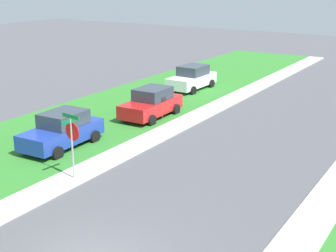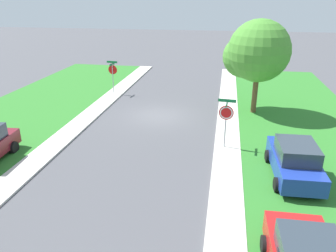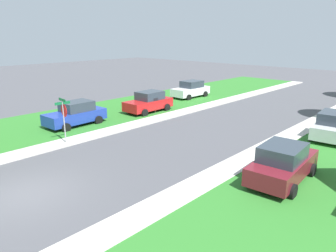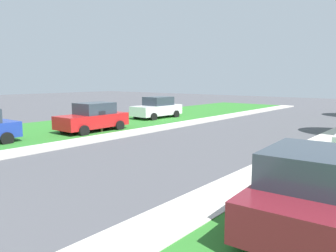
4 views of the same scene
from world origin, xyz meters
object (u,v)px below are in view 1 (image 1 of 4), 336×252
at_px(stop_sign_far_corner, 72,136).
at_px(car_white_kerbside_mid, 192,78).
at_px(mailbox, 162,102).
at_px(car_blue_far_down_street, 62,130).
at_px(car_red_behind_trees, 151,103).

height_order(stop_sign_far_corner, car_white_kerbside_mid, stop_sign_far_corner).
height_order(stop_sign_far_corner, mailbox, stop_sign_far_corner).
relative_size(stop_sign_far_corner, car_blue_far_down_street, 0.63).
distance_m(stop_sign_far_corner, car_white_kerbside_mid, 17.05).
height_order(car_red_behind_trees, mailbox, car_red_behind_trees).
xyz_separation_m(stop_sign_far_corner, car_blue_far_down_street, (-3.11, 2.59, -1.01)).
bearing_deg(car_white_kerbside_mid, car_blue_far_down_street, -86.87).
distance_m(car_red_behind_trees, car_white_kerbside_mid, 7.66).
bearing_deg(mailbox, stop_sign_far_corner, -79.81).
bearing_deg(stop_sign_far_corner, car_white_kerbside_mid, 103.16).
distance_m(car_blue_far_down_street, mailbox, 6.69).
bearing_deg(mailbox, car_blue_far_down_street, -102.70).
bearing_deg(stop_sign_far_corner, car_blue_far_down_street, 140.22).
bearing_deg(car_blue_far_down_street, mailbox, 77.30).
xyz_separation_m(car_white_kerbside_mid, mailbox, (2.24, -7.46, 0.14)).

